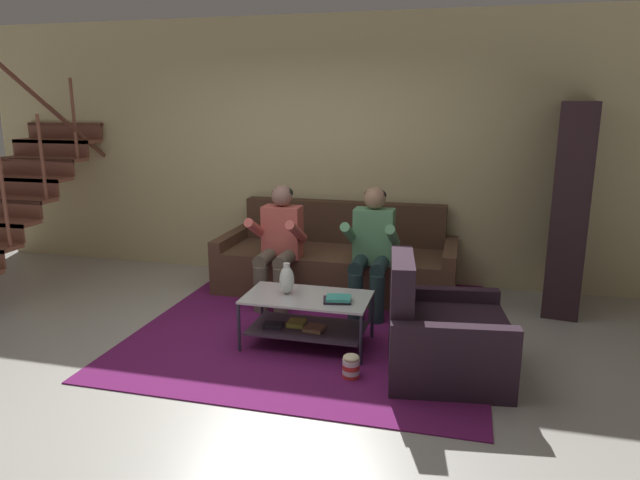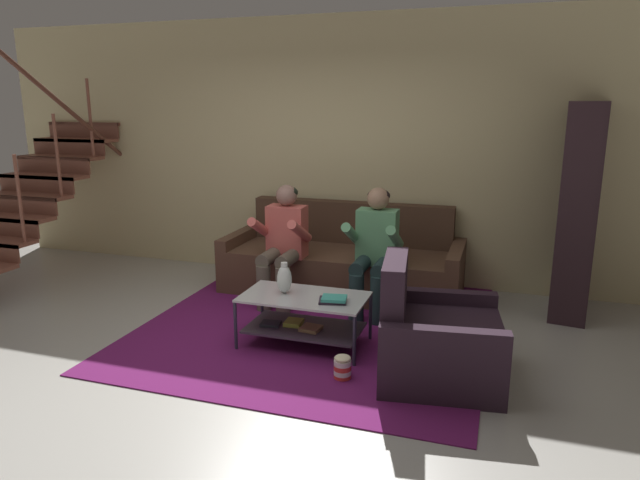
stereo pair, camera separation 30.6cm
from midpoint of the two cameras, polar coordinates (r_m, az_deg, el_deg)
ground at (r=4.63m, az=-6.71°, el=-11.84°), size 16.80×16.80×0.00m
back_partition at (r=6.51m, az=2.07°, el=8.94°), size 8.40×0.12×2.90m
staircase_run at (r=7.26m, az=-25.48°, el=5.13°), size 1.06×2.89×2.84m
couch at (r=6.12m, az=3.76°, el=-2.36°), size 2.50×0.95×0.91m
person_seated_left at (r=5.64m, az=-2.18°, el=0.00°), size 0.50×0.58×1.19m
person_seated_right at (r=5.39m, az=7.10°, el=-0.64°), size 0.50×0.58×1.20m
coffee_table at (r=4.76m, az=0.18°, el=-7.32°), size 1.03×0.57×0.43m
area_rug at (r=5.41m, az=1.84°, el=-7.81°), size 3.00×3.42×0.01m
vase at (r=4.74m, az=-1.74°, el=-3.91°), size 0.12×0.12×0.26m
book_stack at (r=4.56m, az=3.29°, el=-5.97°), size 0.25×0.22×0.05m
bookshelf at (r=5.99m, az=26.15°, el=1.17°), size 0.44×0.90×1.99m
armchair at (r=4.34m, az=13.47°, el=-9.76°), size 0.97×1.00×0.90m
popcorn_tub at (r=4.28m, az=4.36°, el=-12.58°), size 0.13×0.13×0.19m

